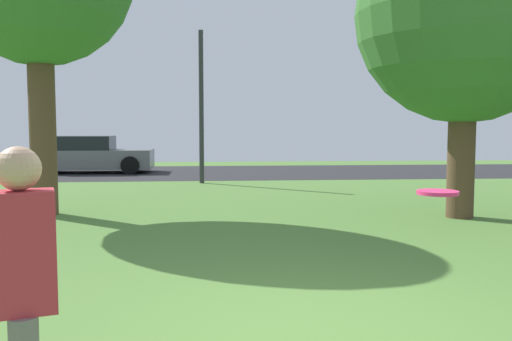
% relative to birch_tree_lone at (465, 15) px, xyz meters
% --- Properties ---
extents(ground_plane, '(44.00, 44.00, 0.00)m').
position_rel_birch_tree_lone_xyz_m(ground_plane, '(-3.86, -5.59, -3.72)').
color(ground_plane, '#547F38').
extents(road_strip, '(44.00, 6.40, 0.01)m').
position_rel_birch_tree_lone_xyz_m(road_strip, '(-3.86, 10.41, -3.72)').
color(road_strip, '#28282B').
rests_on(road_strip, ground_plane).
extents(birch_tree_lone, '(3.99, 3.99, 5.74)m').
position_rel_birch_tree_lone_xyz_m(birch_tree_lone, '(0.00, 0.00, 0.00)').
color(birch_tree_lone, brown).
rests_on(birch_tree_lone, ground_plane).
extents(person_catcher, '(0.37, 0.31, 1.61)m').
position_rel_birch_tree_lone_xyz_m(person_catcher, '(-5.57, -7.15, -2.83)').
color(person_catcher, slate).
rests_on(person_catcher, ground_plane).
extents(frisbee_disc, '(0.37, 0.37, 0.03)m').
position_rel_birch_tree_lone_xyz_m(frisbee_disc, '(-3.16, -6.40, -2.45)').
color(frisbee_disc, '#EA2D6B').
extents(parked_car_grey, '(4.56, 1.93, 1.34)m').
position_rel_birch_tree_lone_xyz_m(parked_car_grey, '(-9.10, 10.61, -3.10)').
color(parked_car_grey, slate).
rests_on(parked_car_grey, ground_plane).
extents(street_lamp_post, '(0.14, 0.14, 4.50)m').
position_rel_birch_tree_lone_xyz_m(street_lamp_post, '(-4.90, 6.61, -1.47)').
color(street_lamp_post, '#2D2D33').
rests_on(street_lamp_post, ground_plane).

